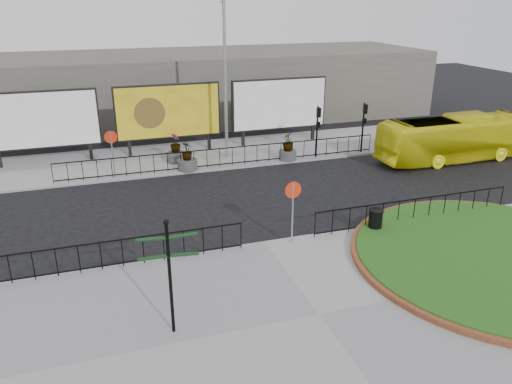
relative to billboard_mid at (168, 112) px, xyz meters
name	(u,v)px	position (x,y,z in m)	size (l,w,h in m)	color
ground	(264,244)	(1.50, -12.97, -2.60)	(90.00, 90.00, 0.00)	black
pavement_near	(318,316)	(1.50, -17.97, -2.54)	(30.00, 10.00, 0.12)	gray
pavement_far	(199,155)	(1.50, -0.97, -2.54)	(44.00, 6.00, 0.12)	gray
brick_edge	(498,258)	(9.00, -16.97, -2.39)	(10.40, 10.40, 0.18)	brown
grass_lawn	(498,257)	(9.00, -16.97, -2.37)	(10.00, 10.00, 0.22)	#204612
railing_near_left	(101,256)	(-4.50, -13.27, -1.93)	(10.00, 0.10, 1.10)	black
railing_near_right	(414,210)	(8.00, -13.27, -1.93)	(9.00, 0.10, 1.10)	black
railing_far	(226,157)	(2.50, -3.67, -1.93)	(18.00, 0.10, 1.10)	black
speed_sign_far	(111,144)	(-3.50, -3.57, -0.68)	(0.64, 0.07, 2.47)	gray
speed_sign_near	(293,199)	(2.50, -13.37, -0.68)	(0.64, 0.07, 2.47)	gray
billboard_left	(41,120)	(-7.00, 0.00, 0.00)	(6.20, 0.31, 4.10)	black
billboard_mid	(168,112)	(0.00, 0.00, 0.00)	(6.20, 0.31, 4.10)	black
billboard_right	(279,104)	(7.00, 0.00, 0.00)	(6.20, 0.31, 4.10)	black
lamp_post	(225,76)	(3.01, -1.97, 2.23)	(0.74, 0.18, 9.23)	gray
signal_pole_a	(318,124)	(8.00, -3.63, -0.50)	(0.22, 0.26, 3.00)	black
signal_pole_b	(364,120)	(11.00, -3.63, -0.50)	(0.22, 0.26, 3.00)	black
building_backdrop	(169,87)	(1.50, 9.03, -0.10)	(40.00, 10.00, 5.00)	#5A584F
fingerpost_sign	(169,266)	(-2.72, -17.42, -0.39)	(1.62, 0.36, 3.46)	black
litter_bin	(375,221)	(6.00, -13.57, -1.99)	(0.58, 0.58, 0.96)	black
bus	(456,139)	(15.44, -6.41, -1.28)	(2.21, 9.44, 2.63)	yellow
planter_a	(176,151)	(0.00, -1.97, -1.88)	(1.05, 1.05, 1.63)	#4C4C4F
planter_b	(187,160)	(0.35, -3.57, -1.95)	(1.09, 1.09, 1.56)	#4C4C4F
planter_c	(288,149)	(6.20, -3.57, -1.87)	(1.02, 1.02, 1.62)	#4C4C4F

